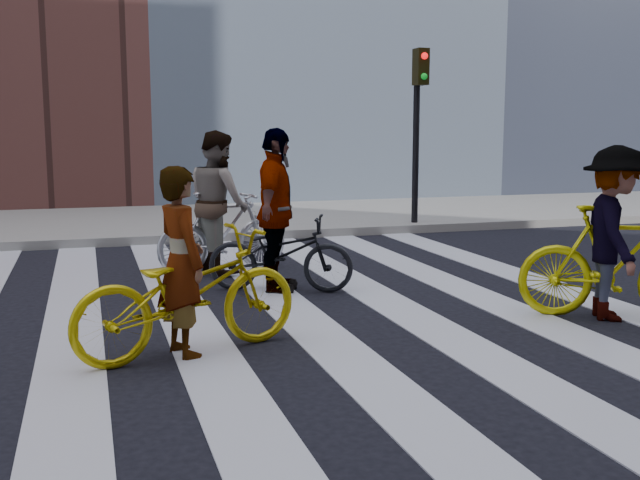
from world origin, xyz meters
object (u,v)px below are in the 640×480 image
bike_dark_rear (280,253)px  rider_rear (276,211)px  bike_silver_mid (223,232)px  rider_left (181,262)px  bike_yellow_left (188,293)px  traffic_signal (418,107)px  rider_mid (219,202)px  rider_right (614,233)px  bike_yellow_right (616,262)px

bike_dark_rear → rider_rear: bearing=113.9°
bike_silver_mid → bike_dark_rear: (0.43, -1.38, -0.09)m
bike_dark_rear → rider_rear: rider_rear is taller
bike_silver_mid → rider_left: size_ratio=1.13×
bike_yellow_left → traffic_signal: bearing=-55.0°
bike_yellow_left → rider_left: bearing=72.9°
bike_silver_mid → bike_dark_rear: bike_silver_mid is taller
traffic_signal → bike_yellow_left: traffic_signal is taller
rider_left → rider_rear: rider_rear is taller
bike_dark_rear → rider_mid: (-0.48, 1.38, 0.49)m
bike_yellow_left → rider_right: (4.20, -0.03, 0.34)m
bike_yellow_right → rider_right: rider_right is taller
bike_yellow_right → rider_left: size_ratio=1.19×
bike_dark_rear → bike_silver_mid: bearing=41.1°
bike_dark_rear → rider_mid: size_ratio=0.91×
bike_yellow_left → bike_dark_rear: 2.58m
bike_yellow_right → traffic_signal: bearing=17.6°
rider_left → rider_right: 4.25m
bike_yellow_right → rider_left: 4.31m
rider_left → bike_silver_mid: bearing=-32.3°
bike_yellow_right → rider_left: rider_left is taller
traffic_signal → rider_right: (-0.89, -6.58, -1.41)m
bike_silver_mid → rider_left: rider_left is taller
rider_right → bike_silver_mid: bearing=67.1°
bike_dark_rear → traffic_signal: bearing=-16.8°
bike_yellow_right → rider_left: (-4.30, 0.03, 0.23)m
bike_yellow_left → bike_yellow_right: (4.25, -0.03, 0.04)m
traffic_signal → bike_yellow_right: size_ratio=1.75×
bike_yellow_left → bike_silver_mid: 3.69m
bike_yellow_left → rider_right: size_ratio=1.16×
traffic_signal → bike_dark_rear: size_ratio=1.95×
rider_mid → bike_yellow_left: bearing=154.5°
traffic_signal → rider_left: size_ratio=2.08×
rider_rear → bike_yellow_right: bearing=-103.2°
bike_dark_rear → rider_right: bearing=-104.2°
bike_yellow_left → bike_yellow_right: 4.25m
rider_right → rider_rear: size_ratio=0.91×
rider_left → rider_rear: size_ratio=0.84×
rider_left → rider_rear: (1.35, 2.19, 0.16)m
rider_left → traffic_signal: bearing=-55.2°
rider_mid → rider_rear: size_ratio=0.98×
rider_rear → bike_silver_mid: bearing=39.2°
bike_silver_mid → rider_mid: rider_mid is taller
bike_yellow_left → bike_dark_rear: size_ratio=1.18×
bike_dark_rear → rider_right: 3.64m
traffic_signal → bike_yellow_left: 8.47m
traffic_signal → rider_left: traffic_signal is taller
rider_rear → bike_yellow_left: bearing=173.1°
rider_left → bike_yellow_right: bearing=-107.5°
bike_silver_mid → rider_rear: size_ratio=0.95×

